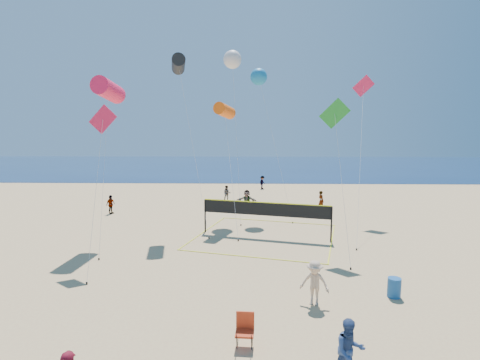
{
  "coord_description": "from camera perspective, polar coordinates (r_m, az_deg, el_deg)",
  "views": [
    {
      "loc": [
        1.5,
        -10.27,
        6.7
      ],
      "look_at": [
        1.17,
        2.0,
        5.09
      ],
      "focal_mm": 28.0,
      "sensor_mm": 36.0,
      "label": 1
    }
  ],
  "objects": [
    {
      "name": "bystander_b",
      "position": [
        15.25,
        11.29,
        -15.1
      ],
      "size": [
        1.29,
        1.01,
        1.76
      ],
      "primitive_type": "imported",
      "rotation": [
        0.0,
        0.0,
        -0.36
      ],
      "color": "#D3AE8C",
      "rests_on": "ground"
    },
    {
      "name": "far_person_2",
      "position": [
        32.2,
        12.25,
        -3.14
      ],
      "size": [
        0.61,
        0.73,
        1.71
      ],
      "primitive_type": "imported",
      "rotation": [
        0.0,
        0.0,
        1.94
      ],
      "color": "gray",
      "rests_on": "ground"
    },
    {
      "name": "ocean",
      "position": [
        72.59,
        0.34,
        2.21
      ],
      "size": [
        140.0,
        50.0,
        0.03
      ],
      "primitive_type": "cube",
      "color": "#10254D",
      "rests_on": "ground"
    },
    {
      "name": "trash_barrel",
      "position": [
        16.97,
        22.44,
        -14.91
      ],
      "size": [
        0.64,
        0.64,
        0.79
      ],
      "primitive_type": "cylinder",
      "rotation": [
        0.0,
        0.0,
        -0.25
      ],
      "color": "#154C8D",
      "rests_on": "ground"
    },
    {
      "name": "kite_0",
      "position": [
        24.66,
        -19.39,
        12.78
      ],
      "size": [
        1.39,
        5.76,
        9.89
      ],
      "rotation": [
        0.0,
        0.0,
        -0.06
      ],
      "color": "#F91C4B",
      "rests_on": "ground"
    },
    {
      "name": "volleyball_net",
      "position": [
        23.85,
        3.88,
        -5.07
      ],
      "size": [
        10.2,
        10.1,
        2.24
      ],
      "rotation": [
        0.0,
        0.0,
        -0.26
      ],
      "color": "black",
      "rests_on": "ground"
    },
    {
      "name": "kite_2",
      "position": [
        27.16,
        -2.35,
        10.49
      ],
      "size": [
        1.94,
        6.04,
        8.71
      ],
      "rotation": [
        0.0,
        0.0,
        -0.35
      ],
      "color": "#FF5C0D",
      "rests_on": "ground"
    },
    {
      "name": "far_person_0",
      "position": [
        32.22,
        -19.12,
        -3.54
      ],
      "size": [
        0.69,
        0.98,
        1.54
      ],
      "primitive_type": "imported",
      "rotation": [
        0.0,
        0.0,
        1.18
      ],
      "color": "gray",
      "rests_on": "ground"
    },
    {
      "name": "kite_3",
      "position": [
        20.65,
        -20.28,
        7.55
      ],
      "size": [
        1.55,
        4.08,
        8.06
      ],
      "rotation": [
        0.0,
        0.0,
        0.11
      ],
      "color": "#D51A46",
      "rests_on": "ground"
    },
    {
      "name": "kite_4",
      "position": [
        21.61,
        14.32,
        8.86
      ],
      "size": [
        1.66,
        3.95,
        8.52
      ],
      "rotation": [
        0.0,
        0.0,
        -0.12
      ],
      "color": "#20912B",
      "rests_on": "ground"
    },
    {
      "name": "kite_7",
      "position": [
        30.88,
        2.87,
        15.43
      ],
      "size": [
        3.3,
        4.62,
        11.64
      ],
      "rotation": [
        0.0,
        0.0,
        -0.2
      ],
      "color": "#1775B3",
      "rests_on": "ground"
    },
    {
      "name": "ground",
      "position": [
        12.35,
        -6.3,
        -25.41
      ],
      "size": [
        120.0,
        120.0,
        0.0
      ],
      "primitive_type": "plane",
      "color": "tan",
      "rests_on": "ground"
    },
    {
      "name": "far_person_4",
      "position": [
        43.59,
        3.43,
        -0.36
      ],
      "size": [
        0.96,
        1.12,
        1.51
      ],
      "primitive_type": "imported",
      "rotation": [
        0.0,
        0.0,
        1.07
      ],
      "color": "gray",
      "rests_on": "ground"
    },
    {
      "name": "far_person_1",
      "position": [
        31.25,
        1.04,
        -3.18
      ],
      "size": [
        1.77,
        0.89,
        1.82
      ],
      "primitive_type": "imported",
      "rotation": [
        0.0,
        0.0,
        -0.21
      ],
      "color": "gray",
      "rests_on": "ground"
    },
    {
      "name": "bystander_a",
      "position": [
        11.35,
        16.34,
        -23.71
      ],
      "size": [
        0.93,
        0.77,
        1.75
      ],
      "primitive_type": "imported",
      "rotation": [
        0.0,
        0.0,
        0.13
      ],
      "color": "navy",
      "rests_on": "ground"
    },
    {
      "name": "kite_1",
      "position": [
        26.64,
        -9.37,
        17.01
      ],
      "size": [
        2.98,
        4.29,
        11.74
      ],
      "rotation": [
        0.0,
        0.0,
        0.21
      ],
      "color": "black",
      "rests_on": "ground"
    },
    {
      "name": "far_person_3",
      "position": [
        35.86,
        -2.0,
        -2.06
      ],
      "size": [
        0.76,
        0.6,
        1.51
      ],
      "primitive_type": "imported",
      "rotation": [
        0.0,
        0.0,
        0.04
      ],
      "color": "gray",
      "rests_on": "ground"
    },
    {
      "name": "kite_6",
      "position": [
        31.34,
        -1.16,
        17.87
      ],
      "size": [
        1.62,
        5.66,
        13.08
      ],
      "rotation": [
        0.0,
        0.0,
        0.08
      ],
      "color": "silver",
      "rests_on": "ground"
    },
    {
      "name": "camp_chair",
      "position": [
        12.56,
        0.76,
        -21.57
      ],
      "size": [
        0.6,
        0.73,
        1.18
      ],
      "rotation": [
        0.0,
        0.0,
        -0.06
      ],
      "color": "red",
      "rests_on": "ground"
    },
    {
      "name": "kite_5",
      "position": [
        30.57,
        18.25,
        12.38
      ],
      "size": [
        3.58,
        9.35,
        10.98
      ],
      "rotation": [
        0.0,
        0.0,
        0.12
      ],
      "color": "#F82253",
      "rests_on": "ground"
    }
  ]
}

